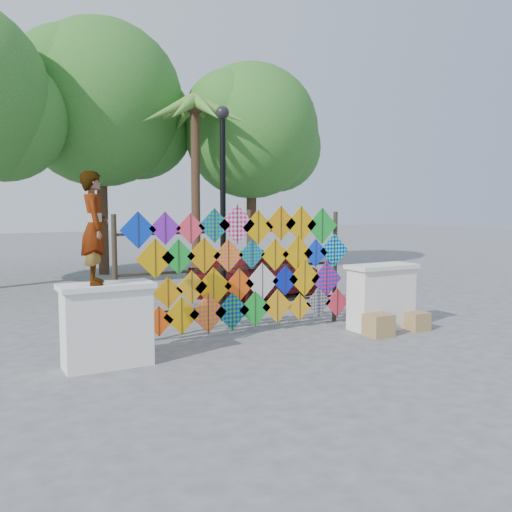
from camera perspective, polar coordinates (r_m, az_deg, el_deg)
name	(u,v)px	position (r m, az deg, el deg)	size (l,w,h in m)	color
ground	(257,343)	(10.29, 0.06, -8.65)	(80.00, 80.00, 0.00)	gray
parapet_left	(107,324)	(8.99, -14.67, -6.64)	(1.40, 0.65, 1.28)	white
parapet_right	(381,296)	(11.52, 12.43, -3.94)	(1.40, 0.65, 1.28)	white
kite_rack	(245,269)	(10.76, -1.14, -1.33)	(4.90, 0.24, 2.46)	black
tree_mid	(103,105)	(20.63, -15.06, 14.39)	(6.30, 5.60, 8.61)	#482A1F
tree_east	(253,132)	(20.93, -0.28, 12.27)	(5.40, 4.80, 7.42)	#482A1F
palm_tree	(195,123)	(18.31, -6.12, 13.11)	(3.62, 3.62, 5.83)	#482A1F
vendor_woman	(94,228)	(8.77, -15.85, 2.72)	(0.61, 0.40, 1.68)	#99999E
sedan	(258,273)	(14.69, 0.17, -1.67)	(1.61, 4.00, 1.36)	maroon
lamppost	(223,193)	(11.90, -3.33, 6.34)	(0.28, 0.28, 4.46)	black
cardboard_box_near	(379,325)	(10.96, 12.16, -6.77)	(0.47, 0.42, 0.42)	#A68150
cardboard_box_far	(416,321)	(11.67, 15.75, -6.27)	(0.42, 0.38, 0.35)	#A68150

